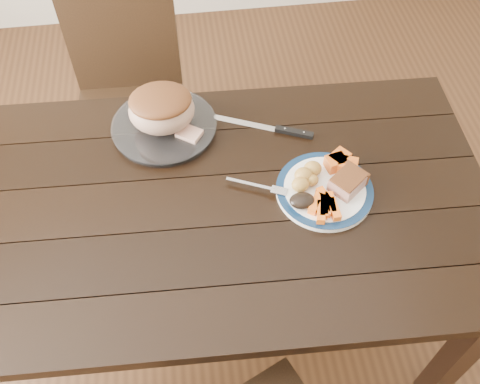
{
  "coord_description": "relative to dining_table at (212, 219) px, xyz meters",
  "views": [
    {
      "loc": [
        -0.04,
        -0.89,
        1.96
      ],
      "look_at": [
        0.08,
        -0.02,
        0.8
      ],
      "focal_mm": 40.0,
      "sensor_mm": 36.0,
      "label": 1
    }
  ],
  "objects": [
    {
      "name": "dining_table",
      "position": [
        0.0,
        0.0,
        0.0
      ],
      "size": [
        1.63,
        0.96,
        0.75
      ],
      "rotation": [
        0.0,
        0.0,
        -0.04
      ],
      "color": "black",
      "rests_on": "ground"
    },
    {
      "name": "roasted_potatoes",
      "position": [
        0.27,
        0.02,
        0.13
      ],
      "size": [
        0.1,
        0.1,
        0.05
      ],
      "color": "gold",
      "rests_on": "dinner_plate"
    },
    {
      "name": "roast_joint",
      "position": [
        -0.12,
        0.29,
        0.17
      ],
      "size": [
        0.2,
        0.17,
        0.13
      ],
      "primitive_type": "ellipsoid",
      "color": "tan",
      "rests_on": "serving_platter"
    },
    {
      "name": "plate_rim",
      "position": [
        0.32,
        -0.02,
        0.11
      ],
      "size": [
        0.28,
        0.28,
        0.02
      ],
      "primitive_type": "torus",
      "color": "#0C2340",
      "rests_on": "dinner_plate"
    },
    {
      "name": "pork_slice",
      "position": [
        0.38,
        -0.02,
        0.13
      ],
      "size": [
        0.12,
        0.12,
        0.04
      ],
      "primitive_type": "cube",
      "rotation": [
        0.0,
        0.0,
        0.68
      ],
      "color": "#A97667",
      "rests_on": "dinner_plate"
    },
    {
      "name": "cut_slice",
      "position": [
        -0.04,
        0.24,
        0.12
      ],
      "size": [
        0.09,
        0.08,
        0.02
      ],
      "primitive_type": "cube",
      "rotation": [
        0.0,
        0.0,
        -0.6
      ],
      "color": "tan",
      "rests_on": "serving_platter"
    },
    {
      "name": "pumpkin_wedges",
      "position": [
        0.38,
        0.06,
        0.13
      ],
      "size": [
        0.1,
        0.09,
        0.04
      ],
      "color": "orange",
      "rests_on": "dinner_plate"
    },
    {
      "name": "fork",
      "position": [
        0.14,
        0.01,
        0.11
      ],
      "size": [
        0.17,
        0.09,
        0.0
      ],
      "rotation": [
        0.0,
        0.0,
        -0.42
      ],
      "color": "silver",
      "rests_on": "dinner_plate"
    },
    {
      "name": "chair_far",
      "position": [
        -0.26,
        0.74,
        -0.13
      ],
      "size": [
        0.44,
        0.45,
        0.93
      ],
      "rotation": [
        0.0,
        0.0,
        3.1
      ],
      "color": "black",
      "rests_on": "ground"
    },
    {
      "name": "ground",
      "position": [
        -0.0,
        0.0,
        -0.66
      ],
      "size": [
        4.0,
        4.0,
        0.0
      ],
      "primitive_type": "plane",
      "color": "#472B16",
      "rests_on": "ground"
    },
    {
      "name": "serving_platter",
      "position": [
        -0.12,
        0.29,
        0.1
      ],
      "size": [
        0.32,
        0.32,
        0.02
      ],
      "primitive_type": "cylinder",
      "color": "white",
      "rests_on": "dining_table"
    },
    {
      "name": "carving_knife",
      "position": [
        0.25,
        0.24,
        0.1
      ],
      "size": [
        0.3,
        0.15,
        0.01
      ],
      "rotation": [
        0.0,
        0.0,
        -0.41
      ],
      "color": "silver",
      "rests_on": "dining_table"
    },
    {
      "name": "dinner_plate",
      "position": [
        0.32,
        -0.02,
        0.1
      ],
      "size": [
        0.28,
        0.28,
        0.02
      ],
      "primitive_type": "cylinder",
      "color": "white",
      "rests_on": "dining_table"
    },
    {
      "name": "carrot_batons",
      "position": [
        0.31,
        -0.08,
        0.12
      ],
      "size": [
        0.09,
        0.12,
        0.02
      ],
      "color": "orange",
      "rests_on": "dinner_plate"
    },
    {
      "name": "dark_mushroom",
      "position": [
        0.25,
        -0.06,
        0.13
      ],
      "size": [
        0.07,
        0.05,
        0.03
      ],
      "primitive_type": "ellipsoid",
      "color": "black",
      "rests_on": "dinner_plate"
    }
  ]
}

